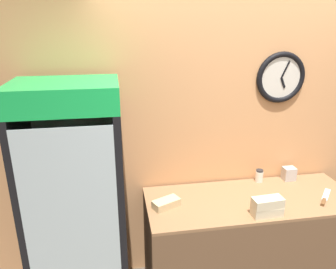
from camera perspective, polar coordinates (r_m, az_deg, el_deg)
wall_back at (r=3.01m, az=12.32°, el=0.58°), size 5.20×0.10×2.70m
prep_counter at (r=3.11m, az=13.72°, el=-17.87°), size 1.77×0.68×0.89m
beverage_cooler at (r=2.66m, az=-15.68°, el=-9.73°), size 0.72×0.62×1.91m
sandwich_stack_bottom at (r=2.65m, az=16.82°, el=-12.65°), size 0.23×0.11×0.07m
sandwich_stack_middle at (r=2.62m, az=16.98°, el=-11.27°), size 0.24×0.12×0.07m
sandwich_flat_left at (r=2.65m, az=-0.31°, el=-11.91°), size 0.24×0.19×0.06m
chefs_knife at (r=3.05m, az=25.60°, el=-10.10°), size 0.25×0.27×0.02m
condiment_jar at (r=3.13m, az=15.60°, el=-6.93°), size 0.07×0.07×0.12m
napkin_dispenser at (r=3.25m, az=20.31°, el=-6.40°), size 0.11×0.09×0.12m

